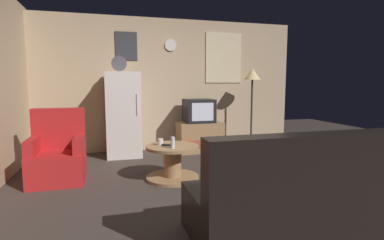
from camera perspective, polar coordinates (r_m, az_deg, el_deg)
ground_plane at (r=3.88m, az=2.96°, el=-12.67°), size 12.00×12.00×0.00m
wall_with_art at (r=6.03m, az=-4.38°, el=6.68°), size 5.20×0.12×2.54m
fridge at (r=5.50m, az=-12.87°, el=1.06°), size 0.60×0.62×1.77m
tv_stand at (r=5.81m, az=1.44°, el=-3.18°), size 0.84×0.53×0.56m
crt_tv at (r=5.73m, az=1.29°, el=1.76°), size 0.54×0.51×0.44m
standing_lamp at (r=6.04m, az=11.31°, el=7.34°), size 0.32×0.32×1.59m
coffee_table at (r=4.15m, az=-3.70°, el=-7.98°), size 0.72×0.72×0.47m
wine_glass at (r=3.92m, az=-3.65°, el=-4.26°), size 0.05×0.05×0.15m
mug_ceramic_white at (r=4.12m, az=-5.98°, el=-4.16°), size 0.08×0.08×0.09m
remote_control at (r=4.09m, az=-4.96°, el=-4.71°), size 0.15×0.12×0.02m
armchair at (r=4.44m, az=-23.97°, el=-6.20°), size 0.68×0.68×0.96m
couch at (r=2.79m, az=18.17°, el=-14.11°), size 1.70×0.80×0.92m
book_stack at (r=5.92m, az=8.61°, el=-5.16°), size 0.21×0.17×0.13m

